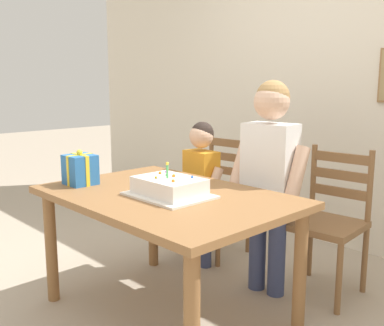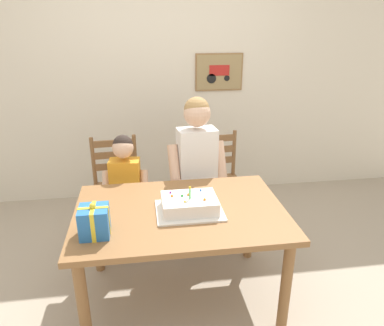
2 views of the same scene
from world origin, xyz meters
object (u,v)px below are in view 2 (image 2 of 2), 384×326
child_older (197,160)px  gift_box_red_large (94,221)px  dining_table (180,222)px  chair_left (117,188)px  birthday_cake (189,205)px  chair_right (219,182)px  child_younger (126,183)px

child_older → gift_box_red_large: bearing=-130.4°
dining_table → chair_left: (-0.48, 0.93, -0.16)m
gift_box_red_large → chair_left: bearing=87.5°
dining_table → birthday_cake: 0.15m
chair_left → child_older: size_ratio=0.69×
gift_box_red_large → chair_left: gift_box_red_large is taller
gift_box_red_large → chair_left: size_ratio=0.23×
chair_right → child_younger: 0.92m
chair_left → chair_right: 0.95m
chair_right → birthday_cake: bearing=-113.3°
gift_box_red_large → chair_right: (1.00, 1.16, -0.34)m
chair_right → child_older: 0.52m
chair_left → child_younger: (0.10, -0.28, 0.17)m
birthday_cake → gift_box_red_large: size_ratio=2.05×
chair_left → child_younger: bearing=-71.1°
dining_table → gift_box_red_large: gift_box_red_large is taller
birthday_cake → chair_right: bearing=66.7°
gift_box_red_large → chair_right: bearing=49.1°
gift_box_red_large → child_younger: (0.15, 0.88, -0.17)m
child_older → child_younger: child_older is taller
birthday_cake → chair_left: 1.14m
dining_table → gift_box_red_large: bearing=-156.9°
birthday_cake → child_younger: (-0.44, 0.68, -0.13)m
dining_table → birthday_cake: birthday_cake is taller
gift_box_red_large → dining_table: bearing=23.1°
birthday_cake → chair_left: chair_left is taller
dining_table → child_older: (0.22, 0.65, 0.19)m
chair_left → gift_box_red_large: bearing=-92.5°
birthday_cake → dining_table: bearing=153.9°
dining_table → chair_right: chair_right is taller
chair_left → child_older: bearing=-22.2°
birthday_cake → child_older: (0.16, 0.68, 0.05)m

